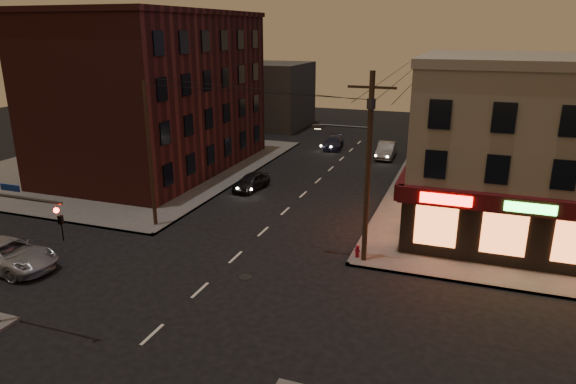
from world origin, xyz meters
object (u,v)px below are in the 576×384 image
at_px(sedan_mid, 386,150).
at_px(fire_hydrant, 357,251).
at_px(suv_cross, 8,255).
at_px(sedan_far, 334,143).
at_px(sedan_near, 251,182).

bearing_deg(sedan_mid, fire_hydrant, -85.89).
bearing_deg(suv_cross, fire_hydrant, -63.66).
bearing_deg(sedan_far, suv_cross, -111.88).
xyz_separation_m(sedan_near, sedan_far, (2.28, 16.36, -0.04)).
relative_size(suv_cross, sedan_near, 1.42).
bearing_deg(sedan_near, fire_hydrant, -34.84).
relative_size(sedan_near, sedan_mid, 0.86).
relative_size(sedan_mid, sedan_far, 1.05).
bearing_deg(sedan_near, sedan_mid, 67.90).
bearing_deg(fire_hydrant, sedan_mid, 95.81).
xyz_separation_m(sedan_near, fire_hydrant, (10.61, -9.80, -0.13)).
distance_m(sedan_near, fire_hydrant, 14.44).
distance_m(sedan_mid, sedan_far, 6.29).
relative_size(suv_cross, sedan_far, 1.28).
bearing_deg(suv_cross, sedan_far, -11.37).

